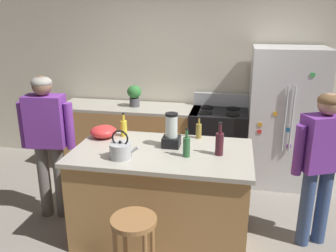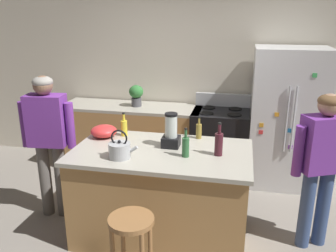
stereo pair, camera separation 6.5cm
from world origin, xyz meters
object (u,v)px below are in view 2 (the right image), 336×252
(mixing_bowl, at_px, (104,131))
(potted_plant, at_px, (136,94))
(kitchen_island, at_px, (162,193))
(refrigerator, at_px, (286,118))
(bottle_olive_oil, at_px, (186,146))
(bottle_wine, at_px, (219,143))
(bottle_vinegar, at_px, (199,130))
(tea_kettle, at_px, (120,150))
(bottle_soda, at_px, (124,127))
(person_by_sink_right, at_px, (322,158))
(blender_appliance, at_px, (171,133))
(stove_range, at_px, (220,143))
(person_by_island_left, at_px, (48,134))
(bar_stool, at_px, (132,236))

(mixing_bowl, bearing_deg, potted_plant, 91.55)
(kitchen_island, distance_m, refrigerator, 2.03)
(refrigerator, relative_size, potted_plant, 5.99)
(bottle_olive_oil, relative_size, bottle_wine, 0.87)
(bottle_vinegar, xyz_separation_m, tea_kettle, (-0.63, -0.67, -0.01))
(potted_plant, xyz_separation_m, bottle_soda, (0.24, -1.22, -0.08))
(tea_kettle, bearing_deg, potted_plant, 102.27)
(kitchen_island, height_order, person_by_sink_right, person_by_sink_right)
(kitchen_island, distance_m, blender_appliance, 0.63)
(stove_range, relative_size, bottle_olive_oil, 4.04)
(bottle_soda, relative_size, tea_kettle, 0.93)
(bottle_wine, bearing_deg, tea_kettle, -164.10)
(bottle_olive_oil, distance_m, bottle_soda, 0.85)
(bottle_vinegar, bearing_deg, person_by_island_left, -169.98)
(kitchen_island, height_order, bar_stool, kitchen_island)
(refrigerator, relative_size, mixing_bowl, 6.46)
(blender_appliance, height_order, bottle_vinegar, blender_appliance)
(bar_stool, height_order, bottle_soda, bottle_soda)
(potted_plant, distance_m, bottle_olive_oil, 1.92)
(person_by_sink_right, height_order, bottle_soda, person_by_sink_right)
(blender_appliance, distance_m, bottle_vinegar, 0.38)
(stove_range, height_order, bottle_wine, bottle_wine)
(kitchen_island, xyz_separation_m, blender_appliance, (0.07, 0.12, 0.61))
(mixing_bowl, xyz_separation_m, tea_kettle, (0.36, -0.50, 0.02))
(potted_plant, xyz_separation_m, mixing_bowl, (0.04, -1.30, -0.11))
(blender_appliance, bearing_deg, stove_range, 74.18)
(kitchen_island, xyz_separation_m, mixing_bowl, (-0.69, 0.25, 0.53))
(person_by_sink_right, xyz_separation_m, mixing_bowl, (-2.16, 0.10, 0.08))
(person_by_island_left, distance_m, person_by_sink_right, 2.75)
(person_by_sink_right, distance_m, mixing_bowl, 2.17)
(potted_plant, height_order, bottle_olive_oil, potted_plant)
(person_by_sink_right, relative_size, blender_appliance, 4.48)
(person_by_island_left, xyz_separation_m, potted_plant, (0.55, 1.42, 0.15))
(refrigerator, relative_size, person_by_island_left, 1.13)
(bottle_soda, xyz_separation_m, bottle_vinegar, (0.79, 0.08, -0.01))
(person_by_sink_right, distance_m, bar_stool, 1.85)
(kitchen_island, height_order, stove_range, stove_range)
(tea_kettle, bearing_deg, refrigerator, 47.10)
(potted_plant, bearing_deg, bottle_olive_oil, -59.58)
(stove_range, relative_size, potted_plant, 3.72)
(refrigerator, relative_size, bar_stool, 2.59)
(person_by_island_left, distance_m, mixing_bowl, 0.60)
(refrigerator, distance_m, tea_kettle, 2.40)
(bottle_wine, bearing_deg, bar_stool, -126.06)
(person_by_island_left, relative_size, tea_kettle, 5.77)
(bottle_olive_oil, xyz_separation_m, bottle_vinegar, (0.06, 0.52, -0.02))
(bottle_wine, bearing_deg, bottle_vinegar, 119.53)
(person_by_sink_right, relative_size, potted_plant, 5.09)
(potted_plant, xyz_separation_m, bottle_vinegar, (1.03, -1.14, -0.09))
(bar_stool, xyz_separation_m, bottle_soda, (-0.43, 1.15, 0.49))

